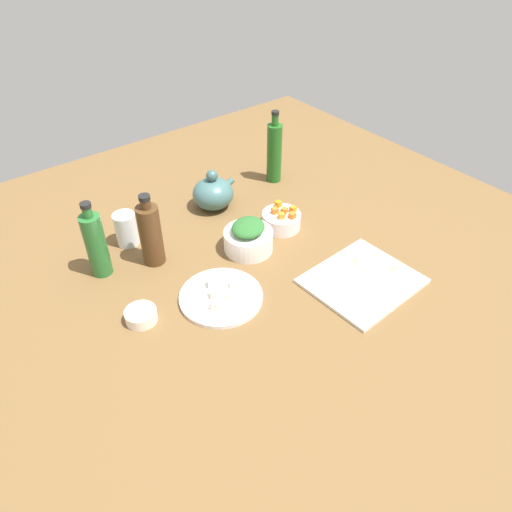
{
  "coord_description": "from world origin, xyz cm",
  "views": [
    {
      "loc": [
        -62.99,
        -80.28,
        91.2
      ],
      "look_at": [
        0.0,
        0.0,
        8.0
      ],
      "focal_mm": 33.38,
      "sensor_mm": 36.0,
      "label": 1
    }
  ],
  "objects_px": {
    "bottle_0": "(151,234)",
    "bottle_2": "(96,244)",
    "bottle_1": "(274,152)",
    "teapot": "(213,193)",
    "bowl_carrots": "(281,220)",
    "bowl_small_side": "(141,316)",
    "plate_tofu": "(221,297)",
    "bowl_greens": "(248,241)",
    "cutting_board": "(362,281)",
    "drinking_glass_0": "(126,229)"
  },
  "relations": [
    {
      "from": "bowl_small_side",
      "to": "teapot",
      "type": "bearing_deg",
      "value": 36.13
    },
    {
      "from": "teapot",
      "to": "bottle_1",
      "type": "height_order",
      "value": "bottle_1"
    },
    {
      "from": "bowl_carrots",
      "to": "teapot",
      "type": "xyz_separation_m",
      "value": [
        -0.1,
        0.23,
        0.03
      ]
    },
    {
      "from": "plate_tofu",
      "to": "drinking_glass_0",
      "type": "height_order",
      "value": "drinking_glass_0"
    },
    {
      "from": "bowl_small_side",
      "to": "bottle_2",
      "type": "relative_size",
      "value": 0.35
    },
    {
      "from": "teapot",
      "to": "bottle_1",
      "type": "relative_size",
      "value": 0.59
    },
    {
      "from": "teapot",
      "to": "bottle_2",
      "type": "distance_m",
      "value": 0.44
    },
    {
      "from": "plate_tofu",
      "to": "bowl_greens",
      "type": "relative_size",
      "value": 1.52
    },
    {
      "from": "plate_tofu",
      "to": "bowl_carrots",
      "type": "height_order",
      "value": "bowl_carrots"
    },
    {
      "from": "bottle_1",
      "to": "drinking_glass_0",
      "type": "bearing_deg",
      "value": -178.0
    },
    {
      "from": "cutting_board",
      "to": "bowl_greens",
      "type": "distance_m",
      "value": 0.35
    },
    {
      "from": "teapot",
      "to": "bottle_2",
      "type": "relative_size",
      "value": 0.67
    },
    {
      "from": "bottle_0",
      "to": "bottle_2",
      "type": "bearing_deg",
      "value": 161.56
    },
    {
      "from": "bowl_greens",
      "to": "drinking_glass_0",
      "type": "relative_size",
      "value": 1.41
    },
    {
      "from": "plate_tofu",
      "to": "bottle_1",
      "type": "height_order",
      "value": "bottle_1"
    },
    {
      "from": "bottle_0",
      "to": "drinking_glass_0",
      "type": "distance_m",
      "value": 0.13
    },
    {
      "from": "bowl_small_side",
      "to": "bottle_1",
      "type": "height_order",
      "value": "bottle_1"
    },
    {
      "from": "plate_tofu",
      "to": "cutting_board",
      "type": "bearing_deg",
      "value": -28.73
    },
    {
      "from": "bottle_1",
      "to": "drinking_glass_0",
      "type": "distance_m",
      "value": 0.59
    },
    {
      "from": "plate_tofu",
      "to": "bowl_small_side",
      "type": "relative_size",
      "value": 2.76
    },
    {
      "from": "plate_tofu",
      "to": "bowl_carrots",
      "type": "bearing_deg",
      "value": 23.95
    },
    {
      "from": "plate_tofu",
      "to": "bottle_1",
      "type": "xyz_separation_m",
      "value": [
        0.51,
        0.39,
        0.11
      ]
    },
    {
      "from": "bowl_carrots",
      "to": "cutting_board",
      "type": "bearing_deg",
      "value": -88.92
    },
    {
      "from": "bowl_small_side",
      "to": "bowl_carrots",
      "type": "bearing_deg",
      "value": 9.42
    },
    {
      "from": "bowl_carrots",
      "to": "bottle_0",
      "type": "relative_size",
      "value": 0.55
    },
    {
      "from": "cutting_board",
      "to": "bottle_1",
      "type": "distance_m",
      "value": 0.61
    },
    {
      "from": "bowl_greens",
      "to": "bowl_carrots",
      "type": "relative_size",
      "value": 1.2
    },
    {
      "from": "bottle_2",
      "to": "teapot",
      "type": "bearing_deg",
      "value": 10.92
    },
    {
      "from": "cutting_board",
      "to": "teapot",
      "type": "height_order",
      "value": "teapot"
    },
    {
      "from": "bowl_greens",
      "to": "teapot",
      "type": "relative_size",
      "value": 0.95
    },
    {
      "from": "plate_tofu",
      "to": "bowl_carrots",
      "type": "xyz_separation_m",
      "value": [
        0.33,
        0.15,
        0.02
      ]
    },
    {
      "from": "teapot",
      "to": "bottle_1",
      "type": "bearing_deg",
      "value": 3.0
    },
    {
      "from": "bowl_carrots",
      "to": "teapot",
      "type": "relative_size",
      "value": 0.79
    },
    {
      "from": "bottle_0",
      "to": "bottle_1",
      "type": "distance_m",
      "value": 0.59
    },
    {
      "from": "bowl_greens",
      "to": "bowl_carrots",
      "type": "height_order",
      "value": "bowl_greens"
    },
    {
      "from": "bowl_carrots",
      "to": "bottle_2",
      "type": "distance_m",
      "value": 0.56
    },
    {
      "from": "bottle_1",
      "to": "teapot",
      "type": "bearing_deg",
      "value": -177.0
    },
    {
      "from": "teapot",
      "to": "bottle_2",
      "type": "bearing_deg",
      "value": -169.08
    },
    {
      "from": "bowl_greens",
      "to": "bowl_small_side",
      "type": "xyz_separation_m",
      "value": [
        -0.39,
        -0.06,
        -0.02
      ]
    },
    {
      "from": "teapot",
      "to": "bowl_greens",
      "type": "bearing_deg",
      "value": -100.83
    },
    {
      "from": "teapot",
      "to": "cutting_board",
      "type": "bearing_deg",
      "value": -79.24
    },
    {
      "from": "plate_tofu",
      "to": "drinking_glass_0",
      "type": "distance_m",
      "value": 0.38
    },
    {
      "from": "cutting_board",
      "to": "bowl_carrots",
      "type": "relative_size",
      "value": 2.35
    },
    {
      "from": "bottle_2",
      "to": "bottle_0",
      "type": "bearing_deg",
      "value": -18.44
    },
    {
      "from": "cutting_board",
      "to": "bowl_small_side",
      "type": "xyz_separation_m",
      "value": [
        -0.54,
        0.25,
        0.01
      ]
    },
    {
      "from": "cutting_board",
      "to": "teapot",
      "type": "relative_size",
      "value": 1.86
    },
    {
      "from": "teapot",
      "to": "bowl_small_side",
      "type": "bearing_deg",
      "value": -143.87
    },
    {
      "from": "bottle_0",
      "to": "drinking_glass_0",
      "type": "height_order",
      "value": "bottle_0"
    },
    {
      "from": "bowl_carrots",
      "to": "teapot",
      "type": "height_order",
      "value": "teapot"
    },
    {
      "from": "bowl_greens",
      "to": "bottle_0",
      "type": "distance_m",
      "value": 0.28
    }
  ]
}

